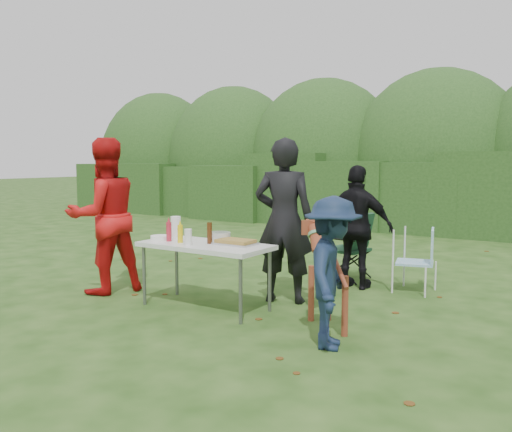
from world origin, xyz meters
The scene contains 20 objects.
ground centered at (0.00, 0.00, 0.00)m, with size 80.00×80.00×0.00m, color #1E4211.
hedge_row centered at (0.00, 8.00, 0.85)m, with size 22.00×1.40×1.70m, color #23471C.
shrub_backdrop centered at (0.00, 9.60, 1.60)m, with size 20.00×2.60×3.20m, color #3D6628.
folding_table centered at (0.03, 0.14, 0.69)m, with size 1.50×0.70×0.74m.
person_cook centered at (0.63, 0.87, 0.97)m, with size 0.70×0.46×1.93m, color black.
person_red_jacket centered at (-1.49, 0.03, 0.97)m, with size 0.95×0.74×1.95m, color red.
person_black_puffy centered at (1.08, 1.98, 0.80)m, with size 0.94×0.39×1.61m, color black.
child centered at (1.78, -0.25, 0.68)m, with size 0.88×0.51×1.36m, color #162541.
dog centered at (1.51, 0.23, 0.50)m, with size 1.06×0.42×1.01m, color brown, non-canonical shape.
camping_chair centered at (0.75, 2.42, 0.48)m, with size 0.59×0.59×0.95m, color #183C26, non-canonical shape.
lawn_chair centered at (1.77, 2.20, 0.41)m, with size 0.49×0.49×0.82m, color #409CC8, non-canonical shape.
food_tray centered at (0.35, 0.28, 0.75)m, with size 0.45×0.30×0.02m, color #B7B7BA.
focaccia_bread centered at (0.35, 0.28, 0.78)m, with size 0.40×0.26×0.04m, color #A48038.
mustard_bottle centered at (-0.25, 0.03, 0.84)m, with size 0.06×0.06×0.20m, color yellow.
ketchup_bottle centered at (-0.43, 0.05, 0.85)m, with size 0.06×0.06×0.22m, color #B92037.
beer_bottle centered at (0.08, 0.16, 0.86)m, with size 0.06×0.06×0.24m, color #47230F.
paper_towel_roll centered at (-0.54, 0.29, 0.87)m, with size 0.12×0.12×0.26m, color white.
cup_stack centered at (-0.05, -0.06, 0.83)m, with size 0.08×0.08×0.18m, color white.
pasta_bowl centered at (0.04, 0.39, 0.79)m, with size 0.26×0.26×0.10m, color silver.
plate_stack centered at (-0.58, 0.08, 0.77)m, with size 0.24×0.24×0.05m, color white.
Camera 1 is at (3.81, -4.56, 1.68)m, focal length 38.00 mm.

